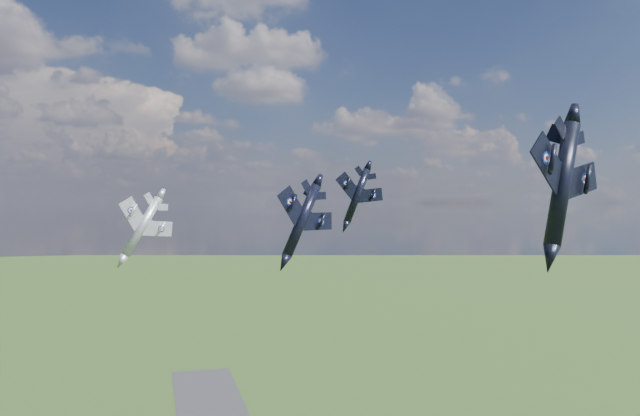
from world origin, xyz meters
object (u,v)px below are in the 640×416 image
object	(u,v)px
jet_high_navy	(357,195)
jet_left_silver	(142,226)
jet_lead_navy	(302,220)
jet_right_navy	(562,184)

from	to	relation	value
jet_high_navy	jet_left_silver	bearing A→B (deg)	-178.83
jet_lead_navy	jet_left_silver	xyz separation A→B (m)	(-20.48, 14.81, -1.18)
jet_left_silver	jet_right_navy	bearing A→B (deg)	-69.88
jet_right_navy	jet_high_navy	size ratio (longest dim) A/B	1.29
jet_right_navy	jet_left_silver	distance (m)	58.97
jet_right_navy	jet_lead_navy	bearing A→B (deg)	98.77
jet_lead_navy	jet_right_navy	xyz separation A→B (m)	(17.67, -29.87, 4.04)
jet_lead_navy	jet_high_navy	size ratio (longest dim) A/B	1.13
jet_high_navy	jet_right_navy	bearing A→B (deg)	-84.79
jet_right_navy	jet_high_navy	distance (m)	46.01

